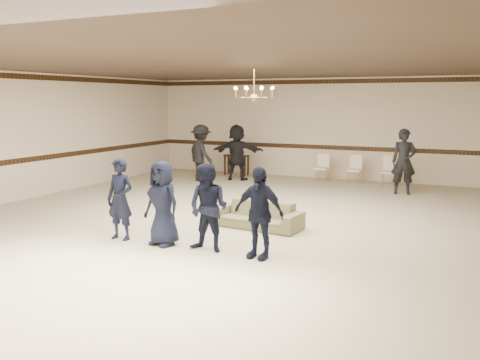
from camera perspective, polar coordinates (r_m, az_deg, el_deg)
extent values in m
cube|color=tan|center=(10.57, -0.66, -4.93)|extent=(12.00, 14.00, 0.01)
cube|color=#34241D|center=(10.29, -0.70, 12.66)|extent=(12.00, 14.00, 0.01)
cube|color=beige|center=(16.88, 9.62, 5.59)|extent=(12.00, 0.01, 3.20)
cube|color=beige|center=(13.97, -23.58, 4.34)|extent=(0.01, 14.00, 3.20)
cube|color=#331F0F|center=(16.91, 9.55, 3.55)|extent=(12.00, 0.02, 0.14)
cube|color=#331F0F|center=(16.86, 9.74, 10.61)|extent=(12.00, 0.02, 0.14)
imported|color=black|center=(9.58, -13.02, -2.06)|extent=(0.54, 0.36, 1.48)
imported|color=black|center=(9.07, -8.51, -2.55)|extent=(0.80, 0.61, 1.48)
imported|color=black|center=(8.62, -3.48, -3.06)|extent=(0.75, 0.60, 1.48)
imported|color=black|center=(8.24, 2.06, -3.60)|extent=(0.91, 0.47, 1.48)
imported|color=#706C4A|center=(10.29, 1.89, -3.82)|extent=(1.85, 0.89, 0.52)
imported|color=black|center=(16.11, -4.30, 2.96)|extent=(1.31, 1.15, 1.75)
imported|color=black|center=(16.33, -0.33, 3.06)|extent=(1.69, 0.81, 1.75)
imported|color=black|center=(14.51, 17.53, 1.93)|extent=(0.72, 0.56, 1.75)
cube|color=#331A11|center=(17.40, -0.39, 1.65)|extent=(0.82, 0.35, 0.69)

